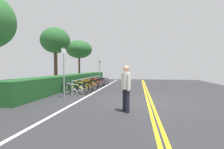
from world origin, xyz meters
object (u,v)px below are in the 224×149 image
at_px(bike_rack, 90,80).
at_px(sign_post_near, 64,68).
at_px(bicycle_7, 100,81).
at_px(tree_far_right, 79,50).
at_px(bicycle_5, 95,83).
at_px(pedestrian, 126,86).
at_px(bicycle_3, 88,84).
at_px(tree_mid, 55,41).
at_px(bicycle_1, 80,87).
at_px(bicycle_0, 75,89).
at_px(sign_post_far, 100,69).
at_px(bicycle_6, 97,82).
at_px(bicycle_2, 86,85).
at_px(bicycle_4, 92,84).

distance_m(bike_rack, sign_post_near, 4.08).
relative_size(bicycle_7, tree_far_right, 0.35).
bearing_deg(bicycle_5, sign_post_near, 178.45).
height_order(pedestrian, sign_post_near, sign_post_near).
xyz_separation_m(bicycle_3, tree_mid, (2.18, 3.62, 3.52)).
height_order(bicycle_1, tree_mid, tree_mid).
distance_m(bike_rack, bicycle_0, 2.83).
relative_size(bicycle_3, bicycle_7, 1.04).
xyz_separation_m(sign_post_far, tree_far_right, (3.13, 3.27, 2.34)).
relative_size(bike_rack, bicycle_6, 3.99).
distance_m(bike_rack, bicycle_1, 2.02).
bearing_deg(bicycle_3, bike_rack, -0.10).
bearing_deg(sign_post_near, bicycle_2, -4.65).
xyz_separation_m(bike_rack, tree_far_right, (7.08, 3.45, 3.11)).
relative_size(bicycle_0, tree_mid, 0.33).
relative_size(bicycle_5, bicycle_7, 1.00).
xyz_separation_m(bicycle_1, bicycle_7, (4.83, -0.09, -0.02)).
bearing_deg(sign_post_far, bicycle_2, -176.72).
height_order(bicycle_1, bicycle_4, bicycle_1).
xyz_separation_m(bike_rack, tree_mid, (1.75, 3.62, 3.26)).
distance_m(sign_post_near, tree_mid, 7.12).
bearing_deg(bicycle_2, bicycle_6, 0.60).
distance_m(bicycle_4, pedestrian, 7.17).
relative_size(bicycle_2, sign_post_far, 0.77).
bearing_deg(bicycle_3, sign_post_near, 178.13).
relative_size(bicycle_0, bicycle_1, 0.92).
bearing_deg(bicycle_5, bicycle_2, -177.96).
distance_m(bicycle_7, tree_far_right, 6.50).
bearing_deg(tree_mid, bicycle_5, -97.46).
relative_size(bicycle_0, bicycle_3, 0.94).
xyz_separation_m(bicycle_5, tree_mid, (0.48, 3.65, 3.55)).
height_order(bike_rack, bicycle_7, bike_rack).
bearing_deg(tree_mid, pedestrian, -139.17).
bearing_deg(pedestrian, tree_mid, 40.83).
distance_m(bicycle_2, sign_post_near, 3.05).
bearing_deg(bicycle_3, bicycle_7, -1.88).
relative_size(bike_rack, bicycle_5, 3.94).
xyz_separation_m(bicycle_6, pedestrian, (-8.02, -3.08, 0.58)).
bearing_deg(bicycle_4, bike_rack, 164.69).
bearing_deg(sign_post_far, bicycle_4, -175.56).
bearing_deg(tree_far_right, sign_post_near, -163.23).
distance_m(bicycle_3, pedestrian, 6.52).
height_order(bicycle_5, bicycle_7, bicycle_5).
distance_m(sign_post_far, tree_far_right, 5.09).
distance_m(bicycle_6, sign_post_far, 2.30).
relative_size(bicycle_2, pedestrian, 1.10).
xyz_separation_m(bicycle_5, pedestrian, (-7.37, -3.14, 0.59)).
xyz_separation_m(bicycle_4, pedestrian, (-6.46, -3.07, 0.58)).
xyz_separation_m(bicycle_4, tree_mid, (1.39, 3.72, 3.54)).
distance_m(bike_rack, bicycle_4, 0.47).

